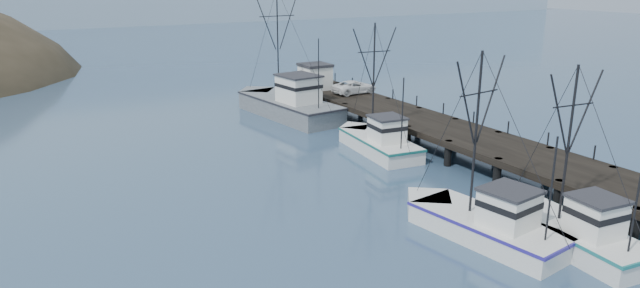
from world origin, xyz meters
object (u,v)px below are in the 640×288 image
object	(u,v)px
trawler_far	(378,142)
pier_shed	(315,76)
trawler_near	(571,232)
trawler_mid	(483,223)
pickup_truck	(354,87)
pier	(432,126)
work_vessel	(287,104)

from	to	relation	value
trawler_far	pier_shed	world-z (taller)	trawler_far
trawler_near	trawler_mid	size ratio (longest dim) A/B	0.94
trawler_near	pickup_truck	distance (m)	33.14
trawler_far	trawler_near	bearing A→B (deg)	-92.67
trawler_near	pier_shed	size ratio (longest dim) A/B	3.14
pickup_truck	trawler_far	bearing A→B (deg)	151.52
pier	work_vessel	distance (m)	16.81
trawler_far	work_vessel	world-z (taller)	work_vessel
pier_shed	pickup_truck	size ratio (longest dim) A/B	0.65
trawler_mid	trawler_far	world-z (taller)	trawler_far
trawler_near	trawler_far	xyz separation A→B (m)	(0.90, 19.35, 0.00)
trawler_near	work_vessel	world-z (taller)	work_vessel
work_vessel	pier_shed	world-z (taller)	work_vessel
trawler_far	pickup_truck	distance (m)	14.45
trawler_near	pier_shed	world-z (taller)	trawler_near
work_vessel	trawler_far	bearing A→B (deg)	-86.05
trawler_mid	work_vessel	bearing A→B (deg)	84.15
trawler_near	trawler_mid	distance (m)	4.55
pier	trawler_far	distance (m)	5.24
pier	work_vessel	size ratio (longest dim) A/B	2.77
trawler_near	trawler_far	world-z (taller)	trawler_far
trawler_mid	pier_shed	world-z (taller)	trawler_mid
work_vessel	pickup_truck	size ratio (longest dim) A/B	3.21
trawler_near	work_vessel	distance (m)	34.24
work_vessel	pier_shed	size ratio (longest dim) A/B	4.96
trawler_far	work_vessel	bearing A→B (deg)	93.95
trawler_mid	pier	bearing A→B (deg)	58.92
trawler_mid	pier_shed	xyz separation A→B (m)	(7.84, 33.49, 2.60)
trawler_near	work_vessel	xyz separation A→B (m)	(-0.13, 34.24, 0.41)
trawler_far	pickup_truck	world-z (taller)	trawler_far
pier	pier_shed	bearing A→B (deg)	94.76
trawler_far	pier	bearing A→B (deg)	-8.32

